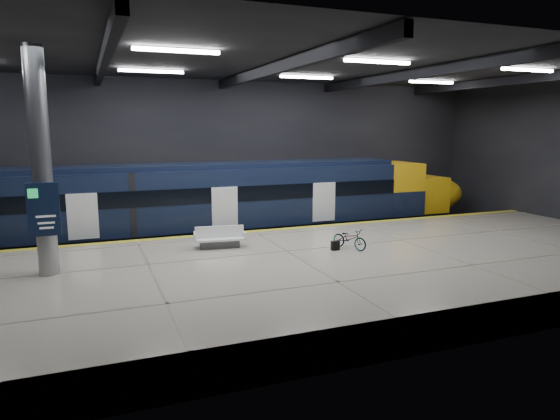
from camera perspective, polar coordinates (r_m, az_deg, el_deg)
ground at (r=19.66m, az=-0.29°, el=-7.13°), size 30.00×30.00×0.00m
room_shell at (r=18.85m, az=-0.32°, el=9.78°), size 30.10×16.10×8.05m
platform at (r=17.30m, az=2.71°, el=-7.58°), size 30.00×11.00×1.10m
safety_strip at (r=21.90m, az=-2.89°, el=-2.43°), size 30.00×0.40×0.01m
rails at (r=24.69m, az=-4.90°, el=-3.53°), size 30.00×1.52×0.16m
train at (r=23.80m, az=-10.02°, el=0.72°), size 29.40×2.84×3.79m
bench at (r=19.04m, az=-6.92°, el=-3.42°), size 1.99×1.04×0.84m
bicycle at (r=18.88m, az=7.96°, el=-3.25°), size 1.09×1.57×0.78m
pannier_bag at (r=18.65m, az=6.33°, el=-4.06°), size 0.30×0.19×0.35m
info_column at (r=16.64m, az=-25.63°, el=4.56°), size 0.90×0.78×6.90m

